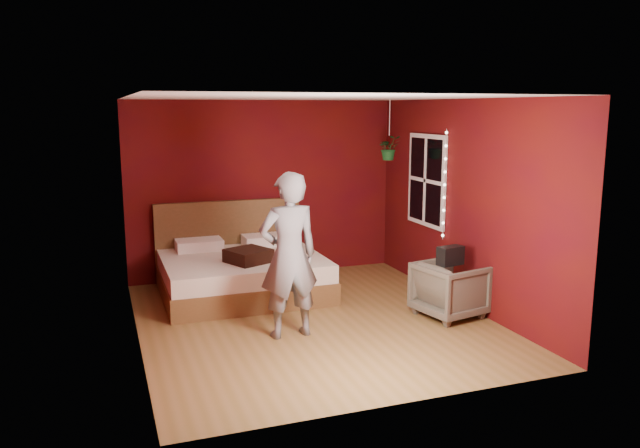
{
  "coord_description": "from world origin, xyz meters",
  "views": [
    {
      "loc": [
        -2.32,
        -6.67,
        2.49
      ],
      "look_at": [
        0.22,
        0.4,
        1.08
      ],
      "focal_mm": 35.0,
      "sensor_mm": 36.0,
      "label": 1
    }
  ],
  "objects": [
    {
      "name": "hanging_plant",
      "position": [
        1.59,
        1.31,
        1.93
      ],
      "size": [
        0.34,
        0.3,
        0.84
      ],
      "color": "silver",
      "rests_on": "room_walls"
    },
    {
      "name": "bed",
      "position": [
        -0.56,
        1.4,
        0.3
      ],
      "size": [
        2.12,
        1.8,
        1.17
      ],
      "color": "brown",
      "rests_on": "ground"
    },
    {
      "name": "person",
      "position": [
        -0.42,
        -0.37,
        0.91
      ],
      "size": [
        0.69,
        0.47,
        1.83
      ],
      "primitive_type": "imported",
      "rotation": [
        0.0,
        0.0,
        3.2
      ],
      "color": "slate",
      "rests_on": "ground"
    },
    {
      "name": "throw_pillow",
      "position": [
        -0.55,
        0.98,
        0.62
      ],
      "size": [
        0.64,
        0.64,
        0.17
      ],
      "primitive_type": "cube",
      "rotation": [
        0.0,
        0.0,
        0.43
      ],
      "color": "black",
      "rests_on": "bed"
    },
    {
      "name": "room_walls",
      "position": [
        0.0,
        0.0,
        1.68
      ],
      "size": [
        4.04,
        4.54,
        2.62
      ],
      "color": "#561009",
      "rests_on": "ground"
    },
    {
      "name": "floor",
      "position": [
        0.0,
        0.0,
        0.0
      ],
      "size": [
        4.5,
        4.5,
        0.0
      ],
      "primitive_type": "plane",
      "color": "olive",
      "rests_on": "ground"
    },
    {
      "name": "handbag",
      "position": [
        1.54,
        -0.48,
        0.78
      ],
      "size": [
        0.33,
        0.21,
        0.22
      ],
      "primitive_type": "cube",
      "rotation": [
        0.0,
        0.0,
        0.2
      ],
      "color": "black",
      "rests_on": "armchair"
    },
    {
      "name": "fairy_lights",
      "position": [
        1.94,
        0.37,
        1.5
      ],
      "size": [
        0.04,
        0.04,
        1.45
      ],
      "color": "silver",
      "rests_on": "room_walls"
    },
    {
      "name": "window",
      "position": [
        1.97,
        0.9,
        1.5
      ],
      "size": [
        0.05,
        0.97,
        1.27
      ],
      "color": "white",
      "rests_on": "room_walls"
    },
    {
      "name": "armchair",
      "position": [
        1.6,
        -0.4,
        0.33
      ],
      "size": [
        0.86,
        0.85,
        0.67
      ],
      "primitive_type": "imported",
      "rotation": [
        0.0,
        0.0,
        1.78
      ],
      "color": "#575244",
      "rests_on": "ground"
    }
  ]
}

